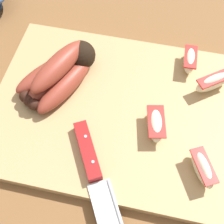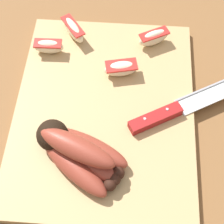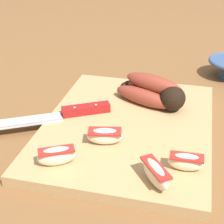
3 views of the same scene
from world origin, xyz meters
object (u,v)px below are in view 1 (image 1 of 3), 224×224
at_px(apple_wedge_extra, 213,82).
at_px(banana_bunch, 61,73).
at_px(chefs_knife, 98,180).
at_px(apple_wedge_near, 202,168).
at_px(apple_wedge_far, 156,124).
at_px(apple_wedge_middle, 190,60).

bearing_deg(apple_wedge_extra, banana_bunch, 8.67).
xyz_separation_m(chefs_knife, apple_wedge_near, (-0.15, -0.05, 0.01)).
distance_m(apple_wedge_far, apple_wedge_extra, 0.14).
distance_m(apple_wedge_middle, apple_wedge_far, 0.15).
relative_size(chefs_knife, apple_wedge_near, 3.86).
xyz_separation_m(apple_wedge_far, apple_wedge_extra, (-0.09, -0.10, 0.00)).
bearing_deg(apple_wedge_near, apple_wedge_far, -37.35).
height_order(apple_wedge_middle, apple_wedge_extra, apple_wedge_extra).
xyz_separation_m(banana_bunch, apple_wedge_extra, (-0.27, -0.04, -0.01)).
relative_size(banana_bunch, apple_wedge_extra, 2.35).
bearing_deg(apple_wedge_near, chefs_knife, 17.49).
xyz_separation_m(chefs_knife, apple_wedge_middle, (-0.12, -0.26, 0.01)).
relative_size(banana_bunch, apple_wedge_near, 2.42).
height_order(banana_bunch, apple_wedge_far, banana_bunch).
height_order(chefs_knife, apple_wedge_middle, apple_wedge_middle).
bearing_deg(chefs_knife, apple_wedge_middle, -114.23).
height_order(apple_wedge_near, apple_wedge_middle, apple_wedge_near).
xyz_separation_m(chefs_knife, apple_wedge_far, (-0.07, -0.11, 0.01)).
xyz_separation_m(apple_wedge_near, apple_wedge_far, (0.08, -0.06, -0.00)).
bearing_deg(apple_wedge_far, apple_wedge_middle, -106.34).
bearing_deg(apple_wedge_near, banana_bunch, -25.24).
bearing_deg(chefs_knife, banana_bunch, -57.46).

